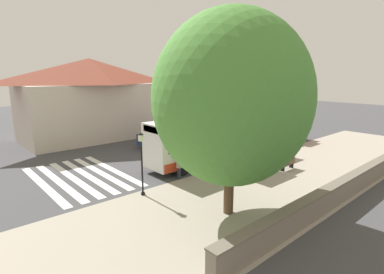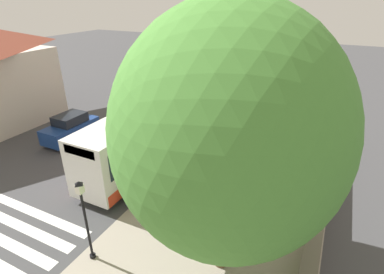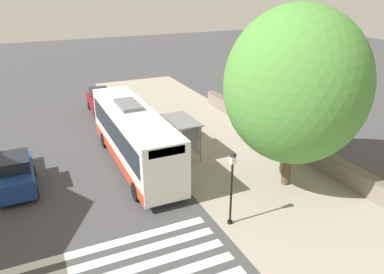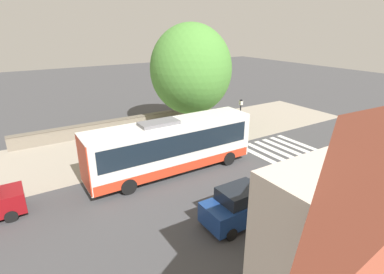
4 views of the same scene
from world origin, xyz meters
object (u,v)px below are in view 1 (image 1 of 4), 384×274
at_px(bus_shelter, 246,142).
at_px(shade_tree, 231,99).
at_px(parked_car_behind_bus, 290,132).
at_px(parked_car_far_lane, 160,137).
at_px(pedestrian, 179,165).
at_px(bench, 288,164).
at_px(street_lamp_near, 142,158).
at_px(bus, 212,137).

relative_size(bus_shelter, shade_tree, 0.32).
xyz_separation_m(parked_car_behind_bus, parked_car_far_lane, (7.12, 11.50, -0.04)).
height_order(pedestrian, bench, pedestrian).
bearing_deg(pedestrian, street_lamp_near, 102.31).
bearing_deg(pedestrian, parked_car_behind_bus, -85.42).
distance_m(bus, street_lamp_near, 8.34).
relative_size(bus, parked_car_behind_bus, 2.62).
bearing_deg(street_lamp_near, pedestrian, -77.69).
xyz_separation_m(bus_shelter, parked_car_behind_bus, (3.07, -11.15, -1.10)).
bearing_deg(bus, parked_car_far_lane, 2.49).
bearing_deg(street_lamp_near, bench, -106.42).
bearing_deg(bus, street_lamp_near, 105.89).
xyz_separation_m(bench, parked_car_far_lane, (12.20, 2.75, 0.49)).
distance_m(parked_car_behind_bus, parked_car_far_lane, 13.52).
height_order(bus_shelter, bench, bus_shelter).
relative_size(pedestrian, shade_tree, 0.16).
xyz_separation_m(bus, pedestrian, (-1.56, 4.72, -1.03)).
relative_size(bench, parked_car_behind_bus, 0.34).
bearing_deg(street_lamp_near, bus, -74.11).
xyz_separation_m(shade_tree, parked_car_far_lane, (13.95, -5.71, -4.81)).
height_order(bench, parked_car_far_lane, parked_car_far_lane).
bearing_deg(bench, pedestrian, 62.04).
bearing_deg(parked_car_behind_bus, street_lamp_near, 95.93).
bearing_deg(bus, shade_tree, 139.82).
distance_m(bench, street_lamp_near, 11.06).
bearing_deg(bus_shelter, parked_car_far_lane, 1.93).
relative_size(street_lamp_near, parked_car_far_lane, 0.92).
height_order(bench, shade_tree, shade_tree).
bearing_deg(street_lamp_near, shade_tree, -157.37).
relative_size(bus, pedestrian, 7.18).
bearing_deg(street_lamp_near, parked_car_far_lane, -40.28).
relative_size(street_lamp_near, parked_car_behind_bus, 0.84).
xyz_separation_m(bench, parked_car_behind_bus, (5.08, -8.74, 0.53)).
bearing_deg(parked_car_far_lane, bus, -177.51).
distance_m(street_lamp_near, parked_car_behind_bus, 19.36).
bearing_deg(bus_shelter, shade_tree, 121.79).
relative_size(bench, shade_tree, 0.15).
xyz_separation_m(pedestrian, bench, (-3.81, -7.17, -0.47)).
xyz_separation_m(pedestrian, street_lamp_near, (-0.72, 3.30, 1.28)).
xyz_separation_m(bus, shade_tree, (-7.11, 6.01, 3.80)).
height_order(pedestrian, parked_car_far_lane, parked_car_far_lane).
height_order(bus, bus_shelter, bus).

